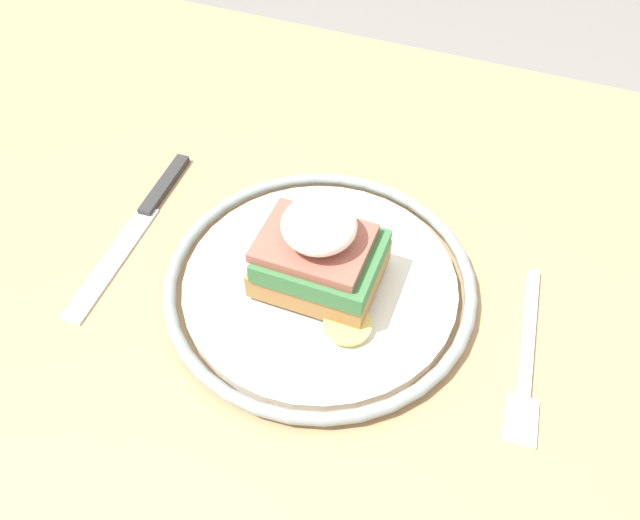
{
  "coord_description": "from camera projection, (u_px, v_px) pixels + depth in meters",
  "views": [
    {
      "loc": [
        -0.14,
        0.32,
        1.14
      ],
      "look_at": [
        -0.03,
        0.03,
        0.78
      ],
      "focal_mm": 35.0,
      "sensor_mm": 36.0,
      "label": 1
    }
  ],
  "objects": [
    {
      "name": "dining_table",
      "position": [
        304.0,
        334.0,
        0.62
      ],
      "size": [
        1.04,
        0.68,
        0.75
      ],
      "color": "tan",
      "rests_on": "ground_plane"
    },
    {
      "name": "plate",
      "position": [
        320.0,
        282.0,
        0.49
      ],
      "size": [
        0.25,
        0.25,
        0.02
      ],
      "color": "silver",
      "rests_on": "dining_table"
    },
    {
      "name": "sandwich",
      "position": [
        320.0,
        253.0,
        0.46
      ],
      "size": [
        0.1,
        0.09,
        0.08
      ],
      "color": "#9E703D",
      "rests_on": "plate"
    },
    {
      "name": "fork",
      "position": [
        526.0,
        359.0,
        0.45
      ],
      "size": [
        0.03,
        0.15,
        0.0
      ],
      "color": "silver",
      "rests_on": "dining_table"
    },
    {
      "name": "knife",
      "position": [
        142.0,
        217.0,
        0.55
      ],
      "size": [
        0.03,
        0.2,
        0.01
      ],
      "color": "#2D2D2D",
      "rests_on": "dining_table"
    }
  ]
}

